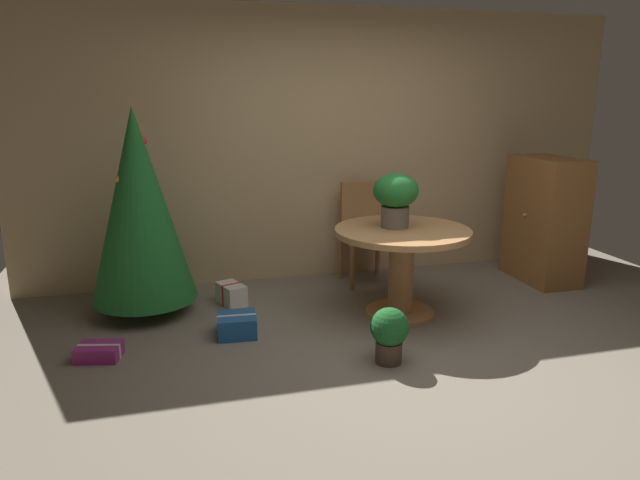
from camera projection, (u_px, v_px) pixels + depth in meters
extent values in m
plane|color=#756B5B|center=(416.00, 366.00, 3.88)|extent=(6.60, 6.60, 0.00)
cube|color=tan|center=(329.00, 146.00, 5.62)|extent=(6.00, 0.10, 2.60)
cylinder|color=#B27F4C|center=(400.00, 312.00, 4.79)|extent=(0.57, 0.57, 0.04)
cylinder|color=#B27F4C|center=(401.00, 273.00, 4.70)|extent=(0.21, 0.21, 0.65)
cylinder|color=#B27F4C|center=(403.00, 232.00, 4.61)|extent=(1.11, 1.11, 0.05)
cylinder|color=#665B51|center=(395.00, 217.00, 4.64)|extent=(0.23, 0.23, 0.17)
ellipsoid|color=#1E6628|center=(396.00, 191.00, 4.59)|extent=(0.37, 0.37, 0.28)
sphere|color=red|center=(392.00, 188.00, 4.72)|extent=(0.07, 0.07, 0.07)
sphere|color=red|center=(394.00, 184.00, 4.66)|extent=(0.07, 0.07, 0.07)
cylinder|color=#9E6B3D|center=(391.00, 265.00, 5.45)|extent=(0.04, 0.04, 0.43)
cylinder|color=#9E6B3D|center=(352.00, 268.00, 5.35)|extent=(0.04, 0.04, 0.43)
cylinder|color=#9E6B3D|center=(377.00, 255.00, 5.79)|extent=(0.04, 0.04, 0.43)
cylinder|color=#9E6B3D|center=(340.00, 258.00, 5.70)|extent=(0.04, 0.04, 0.43)
cube|color=#9E6B3D|center=(366.00, 238.00, 5.51)|extent=(0.44, 0.41, 0.05)
cube|color=#9E6B3D|center=(360.00, 206.00, 5.61)|extent=(0.39, 0.05, 0.49)
cylinder|color=brown|center=(147.00, 306.00, 4.81)|extent=(0.10, 0.10, 0.13)
cone|color=#1E6628|center=(139.00, 206.00, 4.60)|extent=(0.85, 0.85, 1.58)
sphere|color=gold|center=(161.00, 253.00, 4.51)|extent=(0.07, 0.07, 0.07)
sphere|color=gold|center=(119.00, 180.00, 4.47)|extent=(0.06, 0.06, 0.06)
sphere|color=silver|center=(128.00, 145.00, 4.51)|extent=(0.05, 0.05, 0.05)
sphere|color=red|center=(142.00, 141.00, 4.51)|extent=(0.07, 0.07, 0.07)
cube|color=#1E569E|center=(237.00, 325.00, 4.37)|extent=(0.31, 0.31, 0.16)
cube|color=silver|center=(237.00, 325.00, 4.37)|extent=(0.30, 0.05, 0.16)
cube|color=silver|center=(232.00, 294.00, 5.00)|extent=(0.26, 0.33, 0.19)
cube|color=red|center=(232.00, 294.00, 5.00)|extent=(0.17, 0.09, 0.19)
cube|color=#9E287A|center=(99.00, 352.00, 3.98)|extent=(0.33, 0.27, 0.10)
cube|color=silver|center=(99.00, 352.00, 3.98)|extent=(0.29, 0.10, 0.10)
cube|color=brown|center=(545.00, 220.00, 5.57)|extent=(0.43, 0.77, 1.21)
sphere|color=#B29338|center=(525.00, 215.00, 5.49)|extent=(0.04, 0.04, 0.04)
cylinder|color=#4C382D|center=(389.00, 352.00, 3.93)|extent=(0.18, 0.18, 0.15)
sphere|color=#195623|center=(390.00, 327.00, 3.88)|extent=(0.27, 0.27, 0.27)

